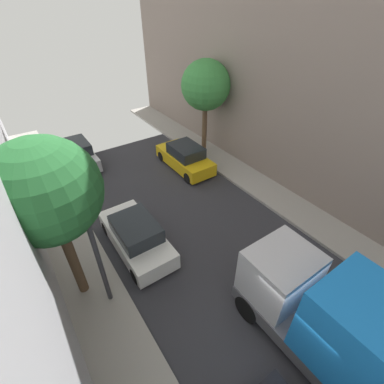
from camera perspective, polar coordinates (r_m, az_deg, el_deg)
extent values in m
plane|color=#2D2D33|center=(10.65, 21.36, -25.87)|extent=(32.00, 32.00, 0.00)
cube|color=gray|center=(13.82, 34.26, -12.10)|extent=(2.00, 44.00, 0.15)
cube|color=white|center=(12.01, -11.55, -9.51)|extent=(1.76, 4.20, 0.76)
cube|color=#1E2328|center=(11.42, -11.65, -7.52)|extent=(1.56, 2.10, 0.64)
cylinder|color=black|center=(13.11, -17.42, -7.32)|extent=(0.22, 0.64, 0.64)
cylinder|color=black|center=(13.43, -11.25, -4.88)|extent=(0.22, 0.64, 0.64)
cylinder|color=black|center=(11.05, -11.63, -16.78)|extent=(0.22, 0.64, 0.64)
cylinder|color=black|center=(11.42, -4.38, -13.48)|extent=(0.22, 0.64, 0.64)
cube|color=silver|center=(19.00, -22.88, 6.94)|extent=(1.76, 4.20, 0.76)
cube|color=#1E2328|center=(18.57, -23.26, 8.63)|extent=(1.56, 2.10, 0.64)
cylinder|color=black|center=(20.39, -25.97, 7.35)|extent=(0.22, 0.64, 0.64)
cylinder|color=black|center=(20.60, -21.84, 8.76)|extent=(0.22, 0.64, 0.64)
cylinder|color=black|center=(17.66, -23.74, 3.54)|extent=(0.22, 0.64, 0.64)
cylinder|color=black|center=(17.89, -19.04, 5.19)|extent=(0.22, 0.64, 0.64)
cube|color=gold|center=(17.14, -1.54, 6.78)|extent=(1.76, 4.20, 0.76)
cube|color=#1E2328|center=(16.69, -1.29, 8.66)|extent=(1.56, 2.10, 0.64)
cylinder|color=black|center=(18.08, -6.34, 7.43)|extent=(0.22, 0.64, 0.64)
cylinder|color=black|center=(18.76, -2.15, 8.78)|extent=(0.22, 0.64, 0.64)
cylinder|color=black|center=(15.79, -0.79, 2.97)|extent=(0.22, 0.64, 0.64)
cylinder|color=black|center=(16.57, 3.70, 4.66)|extent=(0.22, 0.64, 0.64)
cube|color=#4C4C51|center=(9.92, 28.36, -27.90)|extent=(2.20, 6.60, 0.50)
cube|color=#B7B7BC|center=(9.44, 17.94, -15.86)|extent=(2.10, 1.80, 1.70)
cylinder|color=black|center=(10.11, 11.62, -22.70)|extent=(0.30, 0.96, 0.96)
cylinder|color=black|center=(11.10, 19.20, -16.95)|extent=(0.30, 0.96, 0.96)
cylinder|color=brown|center=(10.21, -23.68, -12.70)|extent=(0.33, 0.33, 3.33)
sphere|color=#23602D|center=(8.45, -28.26, 0.15)|extent=(3.09, 3.09, 3.09)
cylinder|color=brown|center=(18.45, 2.61, 13.21)|extent=(0.32, 0.32, 3.21)
sphere|color=#38843D|center=(17.56, 2.87, 21.39)|extent=(2.98, 2.98, 2.98)
cylinder|color=#B2A899|center=(17.91, -30.35, 2.08)|extent=(0.36, 0.36, 0.45)
sphere|color=#2D7233|center=(17.72, -30.74, 3.15)|extent=(0.45, 0.45, 0.45)
cylinder|color=brown|center=(16.47, -29.87, -0.75)|extent=(0.39, 0.39, 0.45)
sphere|color=#38843D|center=(16.25, -30.33, 0.48)|extent=(0.53, 0.53, 0.53)
cylinder|color=#333338|center=(9.03, -19.40, -11.62)|extent=(0.16, 0.16, 4.94)
sphere|color=white|center=(7.36, -23.56, 2.67)|extent=(0.44, 0.44, 0.44)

